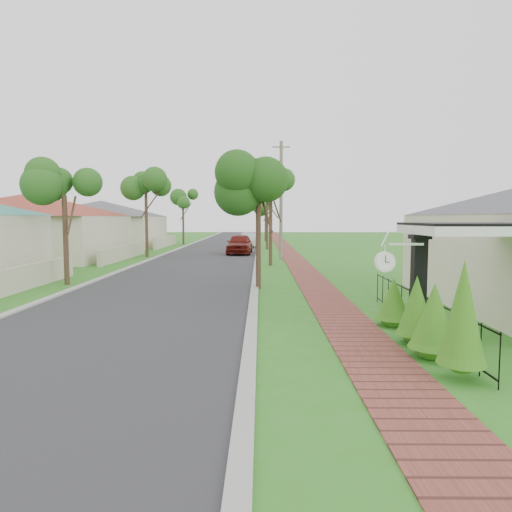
% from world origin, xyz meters
% --- Properties ---
extents(ground, '(160.00, 160.00, 0.00)m').
position_xyz_m(ground, '(0.00, 0.00, 0.00)').
color(ground, '#30761C').
rests_on(ground, ground).
extents(road, '(7.00, 120.00, 0.02)m').
position_xyz_m(road, '(-3.00, 20.00, 0.00)').
color(road, '#28282B').
rests_on(road, ground).
extents(kerb_right, '(0.30, 120.00, 0.10)m').
position_xyz_m(kerb_right, '(0.65, 20.00, 0.00)').
color(kerb_right, '#9E9E99').
rests_on(kerb_right, ground).
extents(kerb_left, '(0.30, 120.00, 0.10)m').
position_xyz_m(kerb_left, '(-6.65, 20.00, 0.00)').
color(kerb_left, '#9E9E99').
rests_on(kerb_left, ground).
extents(sidewalk, '(1.50, 120.00, 0.03)m').
position_xyz_m(sidewalk, '(3.25, 20.00, 0.00)').
color(sidewalk, brown).
rests_on(sidewalk, ground).
extents(porch_post, '(0.48, 0.48, 2.52)m').
position_xyz_m(porch_post, '(4.55, -1.00, 1.12)').
color(porch_post, black).
rests_on(porch_post, ground).
extents(picket_fence, '(0.03, 8.02, 1.00)m').
position_xyz_m(picket_fence, '(4.90, -0.00, 0.53)').
color(picket_fence, black).
rests_on(picket_fence, ground).
extents(street_trees, '(10.70, 37.65, 5.89)m').
position_xyz_m(street_trees, '(-2.87, 26.84, 4.54)').
color(street_trees, '#382619').
rests_on(street_trees, ground).
extents(hedge_row, '(0.89, 4.94, 2.26)m').
position_xyz_m(hedge_row, '(4.45, -1.72, 0.82)').
color(hedge_row, '#1F6313').
rests_on(hedge_row, ground).
extents(far_house_red, '(15.56, 15.56, 4.60)m').
position_xyz_m(far_house_red, '(-14.97, 20.00, 2.34)').
color(far_house_red, beige).
rests_on(far_house_red, ground).
extents(far_house_grey, '(15.56, 15.56, 4.60)m').
position_xyz_m(far_house_grey, '(-14.97, 34.00, 2.34)').
color(far_house_grey, beige).
rests_on(far_house_grey, ground).
extents(parked_car_red, '(2.06, 4.75, 1.60)m').
position_xyz_m(parked_car_red, '(-0.76, 24.66, 0.80)').
color(parked_car_red, '#5E140E').
rests_on(parked_car_red, ground).
extents(parked_car_white, '(2.03, 4.40, 1.40)m').
position_xyz_m(parked_car_white, '(-0.22, 33.42, 0.70)').
color(parked_car_white, silver).
rests_on(parked_car_white, ground).
extents(near_tree, '(1.99, 1.99, 5.11)m').
position_xyz_m(near_tree, '(0.80, 7.00, 4.07)').
color(near_tree, '#382619').
rests_on(near_tree, ground).
extents(utility_pole, '(1.20, 0.24, 8.09)m').
position_xyz_m(utility_pole, '(2.30, 20.00, 4.10)').
color(utility_pole, '#756D5B').
rests_on(utility_pole, ground).
extents(station_clock, '(1.08, 0.13, 0.65)m').
position_xyz_m(station_clock, '(3.68, -1.40, 1.95)').
color(station_clock, white).
rests_on(station_clock, ground).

